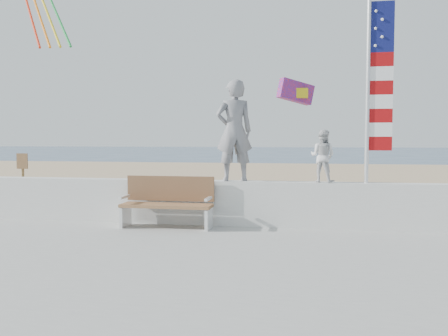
% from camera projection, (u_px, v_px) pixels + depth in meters
% --- Properties ---
extents(ground, '(220.00, 220.00, 0.00)m').
position_uv_depth(ground, '(192.00, 257.00, 7.73)').
color(ground, '#324865').
rests_on(ground, ground).
extents(sand, '(90.00, 40.00, 0.08)m').
position_uv_depth(sand, '(255.00, 193.00, 16.57)').
color(sand, tan).
rests_on(sand, ground).
extents(seawall, '(30.00, 0.35, 0.90)m').
position_uv_depth(seawall, '(216.00, 202.00, 9.66)').
color(seawall, silver).
rests_on(seawall, boardwalk).
extents(adult, '(0.86, 0.72, 2.02)m').
position_uv_depth(adult, '(234.00, 131.00, 9.50)').
color(adult, gray).
rests_on(adult, seawall).
extents(child, '(0.60, 0.54, 1.02)m').
position_uv_depth(child, '(323.00, 156.00, 9.22)').
color(child, silver).
rests_on(child, seawall).
extents(bench, '(1.80, 0.57, 1.00)m').
position_uv_depth(bench, '(168.00, 201.00, 9.37)').
color(bench, '#9B6B43').
rests_on(bench, boardwalk).
extents(flag, '(0.50, 0.08, 3.50)m').
position_uv_depth(flag, '(375.00, 83.00, 8.96)').
color(flag, white).
rests_on(flag, seawall).
extents(parafoil_kite, '(1.04, 0.76, 0.72)m').
position_uv_depth(parafoil_kite, '(297.00, 92.00, 12.93)').
color(parafoil_kite, red).
rests_on(parafoil_kite, ground).
extents(sign, '(0.32, 0.07, 1.46)m').
position_uv_depth(sign, '(23.00, 175.00, 12.83)').
color(sign, olive).
rests_on(sign, sand).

